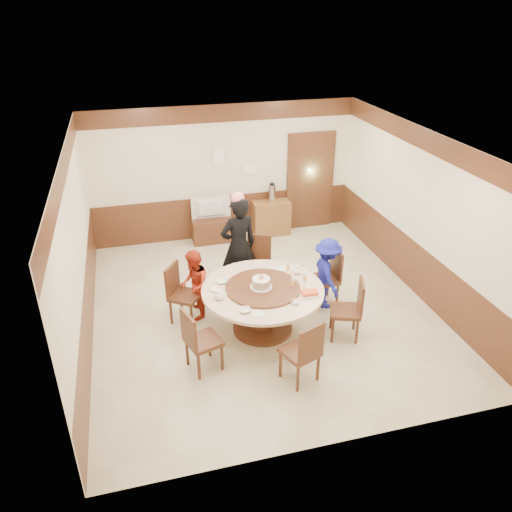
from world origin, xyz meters
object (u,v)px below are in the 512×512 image
object	(u,v)px
banquet_table	(263,301)
shrimp_platter	(309,293)
birthday_cake	(261,283)
side_cabinet	(271,218)
tv_stand	(212,230)
person_red	(194,285)
person_blue	(327,273)
thermos	(272,193)
person_standing	(239,246)
television	(211,209)

from	to	relation	value
banquet_table	shrimp_platter	size ratio (longest dim) A/B	6.19
birthday_cake	side_cabinet	distance (m)	3.61
shrimp_platter	tv_stand	xyz separation A→B (m)	(-0.79, 3.70, -0.53)
person_red	person_blue	distance (m)	2.18
birthday_cake	shrimp_platter	xyz separation A→B (m)	(0.64, -0.35, -0.08)
side_cabinet	birthday_cake	bearing A→B (deg)	-108.82
shrimp_platter	side_cabinet	distance (m)	3.79
banquet_table	person_red	size ratio (longest dim) A/B	1.57
thermos	person_blue	bearing A→B (deg)	-88.67
banquet_table	person_blue	size ratio (longest dim) A/B	1.51
banquet_table	person_blue	bearing A→B (deg)	18.06
thermos	person_standing	bearing A→B (deg)	-119.60
birthday_cake	person_red	bearing A→B (deg)	145.81
person_blue	thermos	distance (m)	3.01
shrimp_platter	television	xyz separation A→B (m)	(-0.79, 3.70, -0.04)
banquet_table	television	bearing A→B (deg)	93.02
television	thermos	xyz separation A→B (m)	(1.32, 0.03, 0.20)
person_standing	person_red	distance (m)	1.09
person_red	person_blue	xyz separation A→B (m)	(2.16, -0.23, 0.03)
shrimp_platter	thermos	bearing A→B (deg)	82.00
person_blue	person_red	bearing A→B (deg)	86.23
tv_stand	side_cabinet	world-z (taller)	side_cabinet
banquet_table	television	xyz separation A→B (m)	(-0.18, 3.35, 0.20)
shrimp_platter	tv_stand	size ratio (longest dim) A/B	0.35
television	thermos	distance (m)	1.33
banquet_table	thermos	size ratio (longest dim) A/B	4.88
person_standing	side_cabinet	distance (m)	2.54
person_standing	banquet_table	bearing A→B (deg)	83.41
shrimp_platter	tv_stand	distance (m)	3.82
birthday_cake	tv_stand	world-z (taller)	birthday_cake
tv_stand	television	xyz separation A→B (m)	(0.00, 0.00, 0.49)
person_blue	shrimp_platter	distance (m)	0.97
shrimp_platter	tv_stand	world-z (taller)	shrimp_platter
person_blue	birthday_cake	distance (m)	1.32
tv_stand	thermos	xyz separation A→B (m)	(1.32, 0.03, 0.69)
television	birthday_cake	bearing A→B (deg)	94.12
birthday_cake	thermos	size ratio (longest dim) A/B	0.89
person_blue	television	size ratio (longest dim) A/B	1.50
person_standing	person_red	xyz separation A→B (m)	(-0.86, -0.59, -0.30)
tv_stand	side_cabinet	xyz separation A→B (m)	(1.30, 0.03, 0.12)
person_blue	thermos	size ratio (longest dim) A/B	3.24
person_blue	thermos	bearing A→B (deg)	3.69
birthday_cake	shrimp_platter	world-z (taller)	birthday_cake
banquet_table	person_standing	xyz separation A→B (m)	(-0.09, 1.21, 0.35)
person_red	person_blue	size ratio (longest dim) A/B	0.96
person_standing	person_red	size ratio (longest dim) A/B	1.50
shrimp_platter	person_blue	bearing A→B (deg)	51.44
shrimp_platter	banquet_table	bearing A→B (deg)	150.19
person_standing	shrimp_platter	world-z (taller)	person_standing
person_red	thermos	distance (m)	3.48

